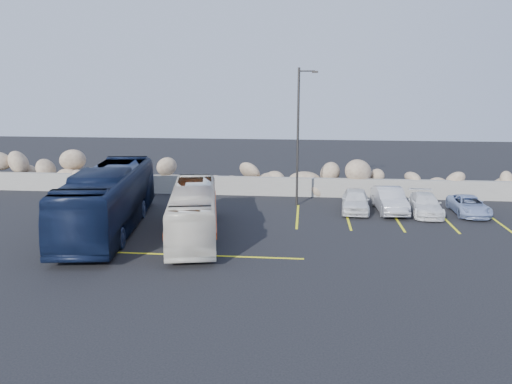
# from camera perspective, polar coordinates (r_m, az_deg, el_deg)

# --- Properties ---
(ground) EXTENTS (90.00, 90.00, 0.00)m
(ground) POSITION_cam_1_polar(r_m,az_deg,el_deg) (20.98, -2.79, -7.56)
(ground) COLOR black
(ground) RESTS_ON ground
(seawall) EXTENTS (60.00, 0.40, 1.20)m
(seawall) POSITION_cam_1_polar(r_m,az_deg,el_deg) (32.31, 0.34, 0.68)
(seawall) COLOR gray
(seawall) RESTS_ON ground
(riprap_pile) EXTENTS (54.00, 2.80, 2.60)m
(riprap_pile) POSITION_cam_1_polar(r_m,az_deg,el_deg) (33.35, 0.53, 2.27)
(riprap_pile) COLOR #9D8166
(riprap_pile) RESTS_ON ground
(parking_lines) EXTENTS (18.16, 9.36, 0.01)m
(parking_lines) POSITION_cam_1_polar(r_m,az_deg,el_deg) (26.12, 9.20, -3.66)
(parking_lines) COLOR yellow
(parking_lines) RESTS_ON ground
(lamppost) EXTENTS (1.14, 0.18, 8.00)m
(lamppost) POSITION_cam_1_polar(r_m,az_deg,el_deg) (29.14, 4.92, 6.71)
(lamppost) COLOR #2F2C2A
(lamppost) RESTS_ON ground
(vintage_bus) EXTENTS (3.61, 8.91, 2.42)m
(vintage_bus) POSITION_cam_1_polar(r_m,az_deg,el_deg) (23.70, -7.14, -2.24)
(vintage_bus) COLOR silver
(vintage_bus) RESTS_ON ground
(tour_coach) EXTENTS (4.16, 11.43, 3.11)m
(tour_coach) POSITION_cam_1_polar(r_m,az_deg,el_deg) (25.52, -16.48, -0.80)
(tour_coach) COLOR #0F1833
(tour_coach) RESTS_ON ground
(car_a) EXTENTS (1.78, 3.84, 1.27)m
(car_a) POSITION_cam_1_polar(r_m,az_deg,el_deg) (28.78, 11.30, -0.95)
(car_a) COLOR white
(car_a) RESTS_ON ground
(car_b) EXTENTS (1.68, 4.19, 1.35)m
(car_b) POSITION_cam_1_polar(r_m,az_deg,el_deg) (29.17, 15.01, -0.88)
(car_b) COLOR silver
(car_b) RESTS_ON ground
(car_c) EXTENTS (1.76, 3.92, 1.11)m
(car_c) POSITION_cam_1_polar(r_m,az_deg,el_deg) (29.21, 18.78, -1.34)
(car_c) COLOR white
(car_c) RESTS_ON ground
(car_d) EXTENTS (1.69, 3.64, 1.01)m
(car_d) POSITION_cam_1_polar(r_m,az_deg,el_deg) (30.06, 23.16, -1.42)
(car_d) COLOR #93A7D0
(car_d) RESTS_ON ground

